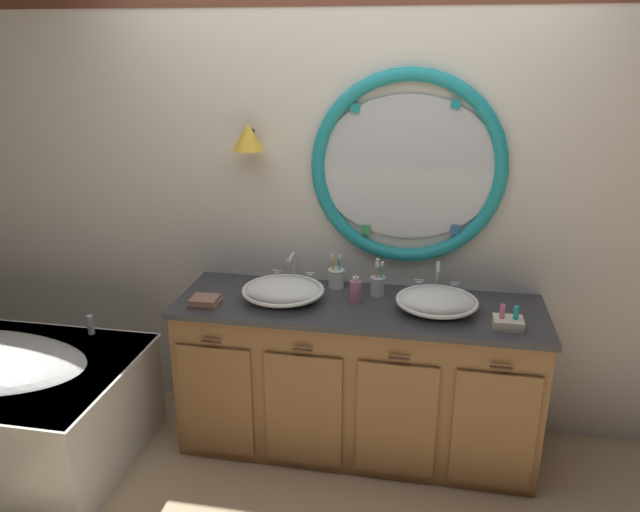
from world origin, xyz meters
The scene contains 12 objects.
ground_plane centered at (0.00, 0.00, 0.00)m, with size 14.00×14.00×0.00m, color tan.
back_wall_assembly centered at (0.02, 0.59, 1.32)m, with size 6.40×0.26×2.60m.
vanity_counter centered at (0.12, 0.26, 0.42)m, with size 1.88×0.62×0.84m.
sink_basin_left centered at (-0.27, 0.23, 0.90)m, with size 0.43×0.43×0.11m.
sink_basin_right centered at (0.51, 0.23, 0.90)m, with size 0.41×0.41×0.11m.
faucet_set_left centered at (-0.27, 0.47, 0.91)m, with size 0.24×0.13×0.18m.
faucet_set_right centered at (0.51, 0.47, 0.91)m, with size 0.24×0.12×0.18m.
toothbrush_holder_left centered at (-0.03, 0.46, 0.90)m, with size 0.09×0.09×0.19m.
toothbrush_holder_right centered at (0.20, 0.39, 0.90)m, with size 0.08×0.08×0.20m.
soap_dispenser centered at (0.10, 0.28, 0.90)m, with size 0.06×0.07×0.15m.
folded_hand_towel centered at (-0.65, 0.10, 0.86)m, with size 0.15×0.13×0.04m.
toiletry_basket centered at (0.84, 0.11, 0.87)m, with size 0.14×0.11×0.12m.
Camera 1 is at (0.44, -2.58, 2.11)m, focal length 34.03 mm.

